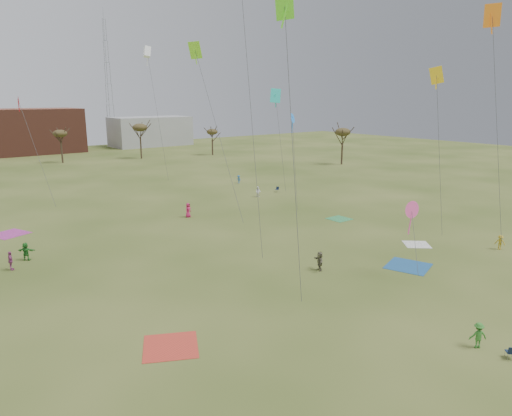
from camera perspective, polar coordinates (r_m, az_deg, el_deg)
ground at (r=35.33m, az=12.31°, el=-12.36°), size 260.00×260.00×0.00m
flyer_near_center at (r=32.88m, az=25.58°, el=-13.89°), size 1.23×1.13×1.66m
spectator_fore_c at (r=42.30m, az=7.80°, el=-6.46°), size 1.11×1.70×1.75m
flyer_mid_b at (r=53.65m, az=27.73°, el=-3.74°), size 0.85×1.11×1.52m
spectator_mid_d at (r=47.39m, az=-27.86°, el=-5.74°), size 0.50×1.06×1.76m
spectator_mid_e at (r=72.19m, az=0.26°, el=2.01°), size 1.01×1.03×1.67m
flyer_far_a at (r=49.51m, az=-26.37°, el=-4.80°), size 1.61×1.40×1.76m
flyer_far_b at (r=60.68m, az=-8.31°, el=-0.26°), size 1.09×0.93×1.88m
flyer_far_c at (r=83.92m, az=-2.15°, el=3.54°), size 0.65×0.99×1.44m
blanket_red at (r=30.80m, az=-10.42°, el=-16.36°), size 4.51×4.51×0.03m
blanket_blue at (r=45.39m, az=18.13°, el=-6.79°), size 4.63×4.63×0.03m
blanket_cream at (r=52.09m, az=19.09°, el=-4.26°), size 3.56×3.56×0.03m
blanket_plum at (r=59.88m, az=-27.95°, el=-2.84°), size 4.46×4.46×0.03m
blanket_olive at (r=60.34m, az=10.15°, el=-1.32°), size 2.60×2.60×0.03m
camp_chair_center at (r=32.75m, az=28.71°, el=-15.48°), size 0.74×0.74×0.87m
camp_chair_right at (r=76.16m, az=2.58°, el=2.16°), size 0.68×0.65×0.87m
kites_aloft at (r=58.75m, az=-8.16°, el=17.05°), size 54.87×57.87×25.53m
tree_line at (r=101.85m, az=-25.47°, el=7.63°), size 117.44×49.32×8.91m
building_brick at (r=143.43m, az=-26.04°, el=8.47°), size 26.00×16.00×12.00m
building_grey at (r=152.84m, az=-12.79°, el=9.15°), size 24.00×12.00×9.00m
radio_tower at (r=155.06m, az=-17.67°, el=14.37°), size 1.51×1.72×41.00m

